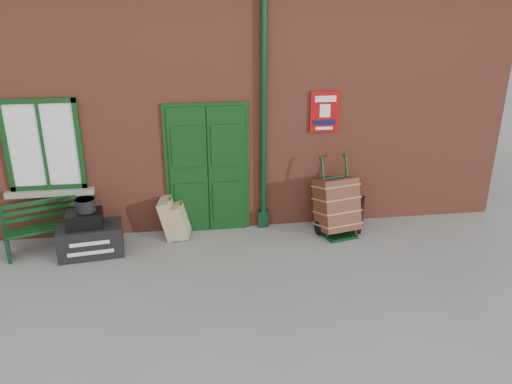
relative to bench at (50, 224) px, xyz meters
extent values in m
plane|color=gray|center=(2.89, -1.09, -0.43)|extent=(80.00, 80.00, 0.00)
cube|color=brown|center=(2.89, 2.41, 1.57)|extent=(10.00, 4.00, 4.00)
cube|color=#0E3512|center=(2.59, 0.37, 0.67)|extent=(1.42, 0.12, 2.32)
cube|color=white|center=(-0.01, 0.36, 1.22)|extent=(1.20, 0.08, 1.50)
cylinder|color=black|center=(3.54, 0.33, 1.57)|extent=(0.10, 0.10, 4.00)
cube|color=#9F0B0D|center=(4.59, 0.38, 1.62)|extent=(0.50, 0.03, 0.70)
cube|color=#0E3512|center=(0.02, -0.06, -0.02)|extent=(1.41, 0.79, 0.04)
cube|color=#0E3512|center=(-0.04, 0.13, 0.24)|extent=(1.31, 0.47, 0.37)
cube|color=black|center=(-0.60, -0.27, -0.22)|extent=(0.18, 0.41, 0.41)
cube|color=black|center=(0.64, 0.15, -0.22)|extent=(0.18, 0.41, 0.41)
cube|color=black|center=(0.67, -0.29, -0.18)|extent=(1.05, 0.66, 0.49)
cube|color=black|center=(0.62, -0.29, 0.19)|extent=(0.59, 0.46, 0.25)
cylinder|color=black|center=(0.65, -0.26, 0.41)|extent=(0.33, 0.33, 0.20)
cube|color=tan|center=(1.91, 0.16, -0.07)|extent=(0.41, 0.53, 0.71)
cube|color=tan|center=(2.09, 0.16, -0.12)|extent=(0.36, 0.47, 0.61)
cube|color=black|center=(4.78, -0.25, -0.40)|extent=(0.59, 0.48, 0.05)
cylinder|color=black|center=(4.52, -0.12, 0.25)|extent=(0.12, 0.37, 1.32)
cylinder|color=black|center=(4.97, -0.02, 0.25)|extent=(0.12, 0.37, 1.32)
cylinder|color=black|center=(4.44, -0.12, -0.30)|extent=(0.11, 0.25, 0.25)
cylinder|color=black|center=(5.03, 0.02, -0.30)|extent=(0.11, 0.25, 0.25)
cube|color=#602D1C|center=(4.75, -0.09, 0.11)|extent=(0.79, 0.83, 0.98)
cube|color=black|center=(4.93, 0.16, -0.16)|extent=(0.88, 0.75, 0.54)
camera|label=1|loc=(2.28, -7.70, 3.40)|focal=35.00mm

